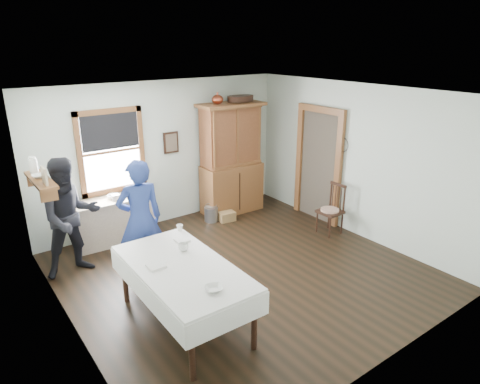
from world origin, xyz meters
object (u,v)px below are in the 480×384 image
Objects in this scene: spindle_chair at (330,209)px; figure_dark at (71,221)px; wicker_basket at (227,216)px; woman_blue at (141,224)px; work_counter at (114,221)px; china_hutch at (231,159)px; dining_table at (184,295)px; pail at (211,214)px.

figure_dark reaches higher than spindle_chair.
woman_blue reaches higher than wicker_basket.
work_counter is 2.60m from china_hutch.
figure_dark is at bearing -167.45° from china_hutch.
dining_table is 1.21× the size of figure_dark.
china_hutch reaches higher than pail.
figure_dark is at bearing -139.41° from work_counter.
work_counter is 2.17m from wicker_basket.
dining_table is 3.54m from spindle_chair.
wicker_basket is 0.19× the size of woman_blue.
figure_dark is at bearing -171.19° from pail.
work_counter is 0.83× the size of woman_blue.
work_counter reaches higher than wicker_basket.
work_counter is 2.77m from dining_table.
dining_table is 2.26m from figure_dark.
dining_table reaches higher than wicker_basket.
spindle_chair reaches higher than wicker_basket.
woman_blue reaches higher than pail.
woman_blue is at bearing -89.55° from work_counter.
spindle_chair reaches higher than work_counter.
pail is at bearing -160.23° from china_hutch.
work_counter is 1.89m from pail.
pail is 0.17× the size of figure_dark.
woman_blue is at bearing 86.22° from dining_table.
woman_blue is at bearing 167.15° from spindle_chair.
china_hutch reaches higher than woman_blue.
spindle_chair is 3.45m from woman_blue.
woman_blue is (-1.92, -1.10, 0.69)m from pail.
dining_table reaches higher than work_counter.
work_counter is at bearing 172.66° from pail.
spindle_chair is 3.01× the size of wicker_basket.
dining_table is at bearing 95.37° from woman_blue.
figure_dark is at bearing 160.34° from spindle_chair.
china_hutch is 3.42m from figure_dark.
china_hutch is at bearing 17.78° from pail.
work_counter is at bearing 86.90° from dining_table.
spindle_chair is at bearing -17.47° from figure_dark.
woman_blue is 1.05m from figure_dark.
figure_dark reaches higher than work_counter.
figure_dark reaches higher than woman_blue.
pail is at bearing 127.63° from spindle_chair.
work_counter is 1.17m from figure_dark.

